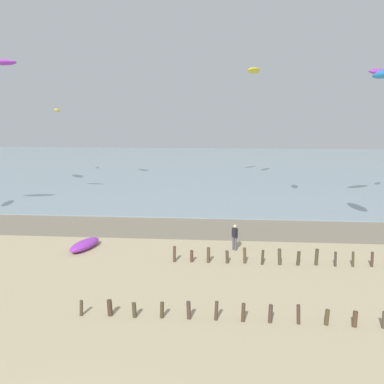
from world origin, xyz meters
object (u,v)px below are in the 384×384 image
object	(u,v)px
person_mid_beach	(235,236)
kite_aloft_9	(383,72)
kite_aloft_8	(254,71)
grounded_kite	(85,245)
kite_aloft_2	(4,62)
kite_aloft_10	(57,110)

from	to	relation	value
person_mid_beach	kite_aloft_9	bearing A→B (deg)	42.26
person_mid_beach	kite_aloft_9	world-z (taller)	kite_aloft_9
kite_aloft_8	kite_aloft_9	xyz separation A→B (m)	(9.93, -13.21, -1.49)
kite_aloft_8	kite_aloft_9	size ratio (longest dim) A/B	0.96
kite_aloft_8	kite_aloft_9	bearing A→B (deg)	-118.68
grounded_kite	kite_aloft_2	bearing A→B (deg)	-119.97
grounded_kite	kite_aloft_8	bearing A→B (deg)	169.72
kite_aloft_9	kite_aloft_10	world-z (taller)	kite_aloft_9
grounded_kite	kite_aloft_9	world-z (taller)	kite_aloft_9
kite_aloft_9	grounded_kite	bearing A→B (deg)	174.55
person_mid_beach	kite_aloft_2	world-z (taller)	kite_aloft_2
kite_aloft_10	grounded_kite	bearing A→B (deg)	11.21
kite_aloft_9	person_mid_beach	bearing A→B (deg)	-171.29
kite_aloft_2	kite_aloft_8	size ratio (longest dim) A/B	0.73
kite_aloft_9	kite_aloft_10	xyz separation A→B (m)	(-35.78, 17.86, -2.99)
kite_aloft_2	kite_aloft_10	size ratio (longest dim) A/B	1.08
person_mid_beach	grounded_kite	world-z (taller)	person_mid_beach
kite_aloft_2	kite_aloft_8	xyz separation A→B (m)	(22.27, 14.80, 0.58)
kite_aloft_2	kite_aloft_9	size ratio (longest dim) A/B	0.70
kite_aloft_10	kite_aloft_2	bearing A→B (deg)	-2.91
kite_aloft_9	kite_aloft_8	bearing A→B (deg)	93.39
kite_aloft_8	kite_aloft_10	world-z (taller)	kite_aloft_8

